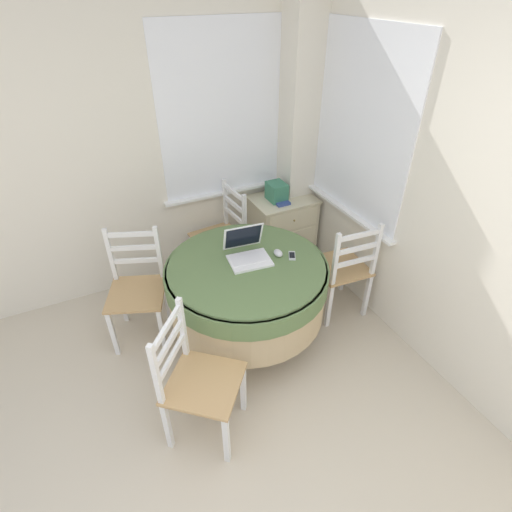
{
  "coord_description": "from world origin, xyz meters",
  "views": [
    {
      "loc": [
        -0.13,
        -0.54,
        2.44
      ],
      "look_at": [
        0.98,
        1.73,
        0.66
      ],
      "focal_mm": 28.0,
      "sensor_mm": 36.0,
      "label": 1
    }
  ],
  "objects_px": {
    "computer_mouse": "(278,253)",
    "storage_box": "(277,192)",
    "corner_cabinet": "(282,229)",
    "book_on_cabinet": "(279,200)",
    "dining_chair_left_flank": "(137,289)",
    "dining_chair_camera_near": "(197,381)",
    "cell_phone": "(292,256)",
    "dining_chair_near_right_window": "(343,269)",
    "laptop": "(247,252)",
    "dining_chair_near_back_window": "(222,236)",
    "round_dining_table": "(247,285)"
  },
  "relations": [
    {
      "from": "computer_mouse",
      "to": "storage_box",
      "type": "xyz_separation_m",
      "value": [
        0.46,
        0.87,
        0.02
      ]
    },
    {
      "from": "corner_cabinet",
      "to": "book_on_cabinet",
      "type": "height_order",
      "value": "book_on_cabinet"
    },
    {
      "from": "computer_mouse",
      "to": "dining_chair_left_flank",
      "type": "relative_size",
      "value": 0.1
    },
    {
      "from": "dining_chair_camera_near",
      "to": "cell_phone",
      "type": "bearing_deg",
      "value": 29.31
    },
    {
      "from": "cell_phone",
      "to": "dining_chair_near_right_window",
      "type": "height_order",
      "value": "dining_chair_near_right_window"
    },
    {
      "from": "book_on_cabinet",
      "to": "storage_box",
      "type": "bearing_deg",
      "value": 98.91
    },
    {
      "from": "computer_mouse",
      "to": "book_on_cabinet",
      "type": "bearing_deg",
      "value": 60.53
    },
    {
      "from": "laptop",
      "to": "dining_chair_near_back_window",
      "type": "bearing_deg",
      "value": 82.82
    },
    {
      "from": "dining_chair_left_flank",
      "to": "dining_chair_near_right_window",
      "type": "bearing_deg",
      "value": -17.12
    },
    {
      "from": "dining_chair_near_back_window",
      "to": "storage_box",
      "type": "bearing_deg",
      "value": 2.12
    },
    {
      "from": "cell_phone",
      "to": "corner_cabinet",
      "type": "height_order",
      "value": "cell_phone"
    },
    {
      "from": "computer_mouse",
      "to": "dining_chair_left_flank",
      "type": "xyz_separation_m",
      "value": [
        -1.0,
        0.43,
        -0.3
      ]
    },
    {
      "from": "dining_chair_camera_near",
      "to": "storage_box",
      "type": "height_order",
      "value": "dining_chair_camera_near"
    },
    {
      "from": "corner_cabinet",
      "to": "storage_box",
      "type": "height_order",
      "value": "storage_box"
    },
    {
      "from": "corner_cabinet",
      "to": "dining_chair_left_flank",
      "type": "bearing_deg",
      "value": -164.04
    },
    {
      "from": "dining_chair_near_right_window",
      "to": "dining_chair_left_flank",
      "type": "height_order",
      "value": "same"
    },
    {
      "from": "laptop",
      "to": "computer_mouse",
      "type": "height_order",
      "value": "laptop"
    },
    {
      "from": "dining_chair_near_back_window",
      "to": "book_on_cabinet",
      "type": "distance_m",
      "value": 0.64
    },
    {
      "from": "laptop",
      "to": "dining_chair_camera_near",
      "type": "xyz_separation_m",
      "value": [
        -0.65,
        -0.67,
        -0.33
      ]
    },
    {
      "from": "dining_chair_camera_near",
      "to": "corner_cabinet",
      "type": "height_order",
      "value": "dining_chair_camera_near"
    },
    {
      "from": "computer_mouse",
      "to": "round_dining_table",
      "type": "bearing_deg",
      "value": 178.98
    },
    {
      "from": "dining_chair_near_right_window",
      "to": "book_on_cabinet",
      "type": "relative_size",
      "value": 4.27
    },
    {
      "from": "dining_chair_camera_near",
      "to": "book_on_cabinet",
      "type": "bearing_deg",
      "value": 46.73
    },
    {
      "from": "dining_chair_camera_near",
      "to": "dining_chair_near_right_window",
      "type": "bearing_deg",
      "value": 20.01
    },
    {
      "from": "corner_cabinet",
      "to": "cell_phone",
      "type": "bearing_deg",
      "value": -115.8
    },
    {
      "from": "corner_cabinet",
      "to": "computer_mouse",
      "type": "bearing_deg",
      "value": -121.63
    },
    {
      "from": "round_dining_table",
      "to": "computer_mouse",
      "type": "relative_size",
      "value": 13.53
    },
    {
      "from": "laptop",
      "to": "dining_chair_near_right_window",
      "type": "distance_m",
      "value": 0.88
    },
    {
      "from": "dining_chair_near_right_window",
      "to": "book_on_cabinet",
      "type": "height_order",
      "value": "dining_chair_near_right_window"
    },
    {
      "from": "round_dining_table",
      "to": "laptop",
      "type": "xyz_separation_m",
      "value": [
        0.04,
        0.07,
        0.24
      ]
    },
    {
      "from": "storage_box",
      "to": "book_on_cabinet",
      "type": "distance_m",
      "value": 0.09
    },
    {
      "from": "dining_chair_near_back_window",
      "to": "computer_mouse",
      "type": "bearing_deg",
      "value": -82.06
    },
    {
      "from": "round_dining_table",
      "to": "dining_chair_camera_near",
      "type": "height_order",
      "value": "dining_chair_camera_near"
    },
    {
      "from": "dining_chair_left_flank",
      "to": "corner_cabinet",
      "type": "height_order",
      "value": "dining_chair_left_flank"
    },
    {
      "from": "dining_chair_near_back_window",
      "to": "dining_chair_left_flank",
      "type": "height_order",
      "value": "same"
    },
    {
      "from": "computer_mouse",
      "to": "dining_chair_near_right_window",
      "type": "relative_size",
      "value": 0.1
    },
    {
      "from": "dining_chair_near_back_window",
      "to": "book_on_cabinet",
      "type": "height_order",
      "value": "dining_chair_near_back_window"
    },
    {
      "from": "computer_mouse",
      "to": "book_on_cabinet",
      "type": "height_order",
      "value": "computer_mouse"
    },
    {
      "from": "computer_mouse",
      "to": "cell_phone",
      "type": "xyz_separation_m",
      "value": [
        0.09,
        -0.05,
        -0.02
      ]
    },
    {
      "from": "dining_chair_left_flank",
      "to": "corner_cabinet",
      "type": "bearing_deg",
      "value": 15.96
    },
    {
      "from": "dining_chair_left_flank",
      "to": "cell_phone",
      "type": "bearing_deg",
      "value": -23.85
    },
    {
      "from": "storage_box",
      "to": "computer_mouse",
      "type": "bearing_deg",
      "value": -117.82
    },
    {
      "from": "dining_chair_near_back_window",
      "to": "dining_chair_camera_near",
      "type": "distance_m",
      "value": 1.62
    },
    {
      "from": "corner_cabinet",
      "to": "book_on_cabinet",
      "type": "xyz_separation_m",
      "value": [
        -0.07,
        -0.04,
        0.35
      ]
    },
    {
      "from": "round_dining_table",
      "to": "dining_chair_near_back_window",
      "type": "height_order",
      "value": "dining_chair_near_back_window"
    },
    {
      "from": "corner_cabinet",
      "to": "book_on_cabinet",
      "type": "relative_size",
      "value": 3.2
    },
    {
      "from": "dining_chair_camera_near",
      "to": "book_on_cabinet",
      "type": "height_order",
      "value": "dining_chair_camera_near"
    },
    {
      "from": "storage_box",
      "to": "book_on_cabinet",
      "type": "bearing_deg",
      "value": -81.09
    },
    {
      "from": "dining_chair_camera_near",
      "to": "corner_cabinet",
      "type": "relative_size",
      "value": 1.34
    },
    {
      "from": "dining_chair_left_flank",
      "to": "corner_cabinet",
      "type": "relative_size",
      "value": 1.34
    }
  ]
}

